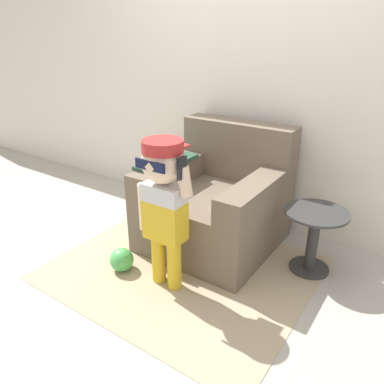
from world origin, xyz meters
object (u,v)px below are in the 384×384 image
side_table (314,235)px  toy_ball (122,260)px  person_child (164,193)px  armchair (217,202)px

side_table → toy_ball: size_ratio=2.72×
person_child → toy_ball: person_child is taller
person_child → toy_ball: 0.69m
person_child → side_table: person_child is taller
armchair → side_table: armchair is taller
side_table → toy_ball: 1.36m
side_table → toy_ball: side_table is taller
armchair → toy_ball: (-0.34, -0.74, -0.25)m
armchair → side_table: bearing=1.4°
person_child → armchair: bearing=91.8°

